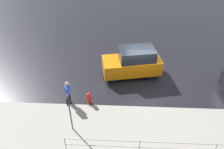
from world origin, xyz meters
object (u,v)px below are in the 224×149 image
fire_hydrant (89,98)px  sign_post (69,108)px  pedestrian (68,91)px  moving_hatchback (133,62)px

fire_hydrant → sign_post: (0.63, 1.98, 1.18)m
sign_post → fire_hydrant: bearing=-107.6°
pedestrian → sign_post: 2.10m
moving_hatchback → pedestrian: bearing=38.7°
moving_hatchback → sign_post: sign_post is taller
sign_post → pedestrian: bearing=-74.2°
moving_hatchback → pedestrian: moving_hatchback is taller
pedestrian → sign_post: size_ratio=0.68×
fire_hydrant → sign_post: 2.39m
moving_hatchback → fire_hydrant: (2.65, 3.01, -0.63)m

